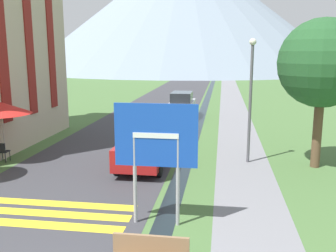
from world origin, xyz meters
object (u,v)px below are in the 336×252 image
at_px(cafe_chair_middle, 2,151).
at_px(cafe_umbrella_middle_red, 1,108).
at_px(parked_car_far, 182,105).
at_px(road_sign, 156,145).
at_px(parked_car_near, 144,145).
at_px(streetlamp, 251,90).
at_px(cafe_chair_far_right, 8,143).
at_px(tree_by_path, 323,64).

relative_size(cafe_chair_middle, cafe_umbrella_middle_red, 0.34).
distance_m(parked_car_far, cafe_umbrella_middle_red, 13.44).
distance_m(road_sign, cafe_umbrella_middle_red, 8.95).
distance_m(road_sign, parked_car_near, 5.42).
distance_m(parked_car_far, streetlamp, 11.41).
bearing_deg(streetlamp, road_sign, -114.28).
height_order(parked_car_far, cafe_chair_middle, parked_car_far).
distance_m(parked_car_near, parked_car_far, 11.69).
xyz_separation_m(cafe_chair_middle, cafe_umbrella_middle_red, (-0.02, 0.23, 1.77)).
xyz_separation_m(parked_car_far, cafe_chair_far_right, (-6.80, -10.71, -0.39)).
xyz_separation_m(parked_car_near, cafe_umbrella_middle_red, (-6.05, -0.10, 1.38)).
xyz_separation_m(cafe_chair_middle, streetlamp, (10.25, 1.52, 2.53)).
relative_size(road_sign, tree_by_path, 0.56).
relative_size(cafe_chair_far_right, cafe_umbrella_middle_red, 0.34).
relative_size(parked_car_far, streetlamp, 0.76).
distance_m(parked_car_near, tree_by_path, 7.64).
bearing_deg(parked_car_far, cafe_umbrella_middle_red, -118.17).
bearing_deg(road_sign, cafe_chair_far_right, 142.68).
bearing_deg(cafe_umbrella_middle_red, cafe_chair_far_right, 114.52).
xyz_separation_m(parked_car_near, cafe_chair_far_right, (-6.54, 0.98, -0.40)).
bearing_deg(cafe_chair_far_right, parked_car_far, 79.23).
bearing_deg(road_sign, parked_car_near, 105.30).
xyz_separation_m(road_sign, parked_car_far, (-1.13, 16.76, -1.30)).
bearing_deg(streetlamp, parked_car_far, 110.64).
relative_size(road_sign, cafe_chair_middle, 3.89).
bearing_deg(parked_car_near, parked_car_far, 88.72).
height_order(cafe_chair_far_right, tree_by_path, tree_by_path).
relative_size(cafe_chair_far_right, tree_by_path, 0.14).
bearing_deg(cafe_chair_far_right, road_sign, -15.66).
xyz_separation_m(cafe_chair_far_right, cafe_umbrella_middle_red, (0.49, -1.08, 1.77)).
height_order(cafe_chair_middle, cafe_chair_far_right, same).
relative_size(parked_car_near, streetlamp, 0.80).
height_order(cafe_chair_far_right, cafe_umbrella_middle_red, cafe_umbrella_middle_red).
bearing_deg(cafe_umbrella_middle_red, parked_car_far, 61.83).
bearing_deg(streetlamp, cafe_chair_far_right, -178.85).
bearing_deg(cafe_chair_middle, tree_by_path, 18.23).
height_order(road_sign, parked_car_far, road_sign).
relative_size(parked_car_far, cafe_chair_middle, 4.57).
height_order(parked_car_near, cafe_chair_middle, parked_car_near).
distance_m(cafe_umbrella_middle_red, tree_by_path, 13.09).
bearing_deg(cafe_chair_far_right, tree_by_path, 21.40).
distance_m(cafe_chair_far_right, tree_by_path, 13.89).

